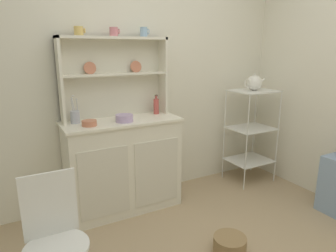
{
  "coord_description": "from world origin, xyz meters",
  "views": [
    {
      "loc": [
        -1.23,
        -1.18,
        1.52
      ],
      "look_at": [
        0.03,
        1.12,
        0.85
      ],
      "focal_mm": 32.05,
      "sensor_mm": 36.0,
      "label": 1
    }
  ],
  "objects": [
    {
      "name": "cup_rose_1",
      "position": [
        -0.32,
        1.49,
        1.67
      ],
      "size": [
        0.09,
        0.07,
        0.08
      ],
      "color": "#D17A84",
      "rests_on": "hutch_shelf_unit"
    },
    {
      "name": "wire_chair",
      "position": [
        -1.08,
        0.43,
        0.52
      ],
      "size": [
        0.36,
        0.36,
        0.85
      ],
      "rotation": [
        0.0,
        0.0,
        -0.52
      ],
      "color": "white",
      "rests_on": "ground"
    },
    {
      "name": "floor_basket",
      "position": [
        0.14,
        0.34,
        0.07
      ],
      "size": [
        0.25,
        0.25,
        0.13
      ],
      "primitive_type": "cylinder",
      "color": "#93754C",
      "rests_on": "ground"
    },
    {
      "name": "cup_sky_2",
      "position": [
        -0.03,
        1.49,
        1.67
      ],
      "size": [
        0.08,
        0.07,
        0.09
      ],
      "color": "#8EB2D1",
      "rests_on": "hutch_shelf_unit"
    },
    {
      "name": "hutch_shelf_unit",
      "position": [
        -0.32,
        1.53,
        1.32
      ],
      "size": [
        1.01,
        0.18,
        0.74
      ],
      "color": "silver",
      "rests_on": "hutch_cabinet"
    },
    {
      "name": "wall_back",
      "position": [
        0.0,
        1.62,
        1.25
      ],
      "size": [
        3.84,
        0.05,
        2.5
      ],
      "primitive_type": "cube",
      "color": "silver",
      "rests_on": "ground"
    },
    {
      "name": "bowl_floral_medium",
      "position": [
        -0.32,
        1.29,
        0.92
      ],
      "size": [
        0.16,
        0.16,
        0.06
      ],
      "primitive_type": "cylinder",
      "color": "#B79ECC",
      "rests_on": "hutch_cabinet"
    },
    {
      "name": "hutch_cabinet",
      "position": [
        -0.32,
        1.37,
        0.46
      ],
      "size": [
        1.08,
        0.45,
        0.89
      ],
      "color": "silver",
      "rests_on": "ground"
    },
    {
      "name": "jam_bottle",
      "position": [
        0.08,
        1.45,
        0.97
      ],
      "size": [
        0.05,
        0.05,
        0.19
      ],
      "color": "#B74C47",
      "rests_on": "hutch_cabinet"
    },
    {
      "name": "porcelain_teapot",
      "position": [
        1.21,
        1.29,
        1.16
      ],
      "size": [
        0.26,
        0.17,
        0.19
      ],
      "color": "white",
      "rests_on": "bakers_rack"
    },
    {
      "name": "utensil_jar",
      "position": [
        -0.72,
        1.44,
        0.95
      ],
      "size": [
        0.08,
        0.08,
        0.25
      ],
      "color": "#B2B7C6",
      "rests_on": "hutch_cabinet"
    },
    {
      "name": "bowl_mixing_large",
      "position": [
        -0.64,
        1.29,
        0.91
      ],
      "size": [
        0.13,
        0.13,
        0.05
      ],
      "primitive_type": "cylinder",
      "color": "#C67556",
      "rests_on": "hutch_cabinet"
    },
    {
      "name": "cup_gold_0",
      "position": [
        -0.62,
        1.49,
        1.67
      ],
      "size": [
        0.09,
        0.08,
        0.08
      ],
      "color": "#DBB760",
      "rests_on": "hutch_shelf_unit"
    },
    {
      "name": "bakers_rack",
      "position": [
        1.21,
        1.29,
        0.66
      ],
      "size": [
        0.49,
        0.4,
        1.07
      ],
      "color": "silver",
      "rests_on": "ground"
    }
  ]
}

